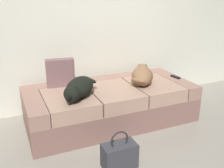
% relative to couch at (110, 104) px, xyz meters
% --- Properties ---
extents(back_wall, '(6.40, 0.10, 2.80)m').
position_rel_couch_xyz_m(back_wall, '(0.00, 0.66, 1.17)').
color(back_wall, silver).
rests_on(back_wall, ground).
extents(couch, '(2.07, 0.94, 0.46)m').
position_rel_couch_xyz_m(couch, '(0.00, 0.00, 0.00)').
color(couch, '#835E54').
rests_on(couch, ground).
extents(dog_dark, '(0.50, 0.56, 0.21)m').
position_rel_couch_xyz_m(dog_dark, '(-0.45, -0.18, 0.34)').
color(dog_dark, black).
rests_on(dog_dark, couch).
extents(dog_tan, '(0.46, 0.59, 0.21)m').
position_rel_couch_xyz_m(dog_tan, '(0.43, -0.04, 0.34)').
color(dog_tan, '#8C6543').
rests_on(dog_tan, couch).
extents(tv_remote, '(0.06, 0.15, 0.02)m').
position_rel_couch_xyz_m(tv_remote, '(0.95, -0.03, 0.24)').
color(tv_remote, black).
rests_on(tv_remote, couch).
extents(throw_pillow, '(0.35, 0.17, 0.34)m').
position_rel_couch_xyz_m(throw_pillow, '(-0.55, 0.27, 0.40)').
color(throw_pillow, '#795758').
rests_on(throw_pillow, couch).
extents(handbag, '(0.32, 0.18, 0.38)m').
position_rel_couch_xyz_m(handbag, '(-0.30, -0.90, -0.10)').
color(handbag, '#37373E').
rests_on(handbag, ground).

